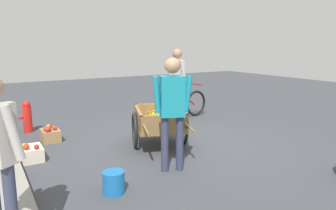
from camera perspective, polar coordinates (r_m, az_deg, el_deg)
name	(u,v)px	position (r m, az deg, el deg)	size (l,w,h in m)	color
ground_plane	(174,145)	(5.86, 1.05, -7.17)	(24.00, 24.00, 0.00)	#3D3F44
fruit_cart	(159,123)	(5.67, -1.61, -3.20)	(1.81, 1.27, 0.71)	olive
vendor_person	(172,105)	(4.45, 0.79, 0.08)	(0.30, 0.54, 1.64)	#333851
bicycle	(182,105)	(7.79, 2.48, 0.06)	(0.46, 1.65, 0.85)	black
cyclist_person	(177,77)	(7.59, 1.67, 5.02)	(0.51, 0.25, 1.72)	#333851
fire_hydrant	(27,117)	(7.22, -24.09, -1.92)	(0.25, 0.25, 0.67)	red
plastic_bucket	(114,182)	(4.07, -9.79, -13.58)	(0.27, 0.27, 0.28)	#1966B2
apple_crate	(50,134)	(6.45, -20.49, -5.01)	(0.44, 0.32, 0.31)	#99754C
mixed_fruit_crate	(31,153)	(5.51, -23.45, -7.96)	(0.44, 0.32, 0.31)	beige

